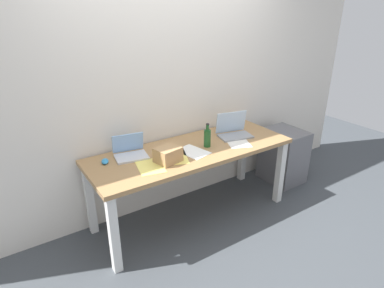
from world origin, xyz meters
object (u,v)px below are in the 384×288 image
Objects in this scene: cardboard_box at (168,155)px; laptop_left at (130,152)px; computer_mouse at (105,161)px; filing_cabinet at (283,156)px; desk at (192,158)px; beer_bottle at (207,138)px; laptop_right at (234,131)px.

laptop_left is at bearing 128.94° from cardboard_box.
computer_mouse is 2.18m from filing_cabinet.
desk is 8.56× the size of beer_bottle.
desk is 9.55× the size of cardboard_box.
computer_mouse is at bearing -178.59° from laptop_left.
filing_cabinet is (2.13, -0.15, -0.45)m from computer_mouse.
laptop_left is 1.37× the size of beer_bottle.
desk is at bearing -17.15° from laptop_left.
computer_mouse is at bearing 176.10° from filing_cabinet.
computer_mouse is (-1.34, 0.12, -0.04)m from laptop_right.
beer_bottle is 1.12× the size of cardboard_box.
desk is at bearing -175.50° from laptop_right.
cardboard_box is at bearing -11.45° from computer_mouse.
laptop_right is 0.58× the size of filing_cabinet.
computer_mouse is 0.55m from cardboard_box.
computer_mouse is at bearing 174.80° from laptop_right.
laptop_left is (-0.55, 0.17, 0.13)m from desk.
desk is at bearing -179.18° from filing_cabinet.
cardboard_box is (-0.32, -0.11, 0.16)m from desk.
computer_mouse is at bearing 168.26° from desk.
filing_cabinet is at bearing 0.82° from desk.
laptop_right is 1.34m from computer_mouse.
laptop_right is 0.40m from beer_bottle.
beer_bottle is at bearing -169.11° from laptop_right.
laptop_right reaches higher than beer_bottle.
laptop_left is 0.24m from computer_mouse.
computer_mouse is 0.48× the size of cardboard_box.
beer_bottle reaches higher than desk.
computer_mouse is at bearing 149.39° from cardboard_box.
cardboard_box is at bearing -170.53° from beer_bottle.
cardboard_box is at bearing -160.91° from desk.
computer_mouse is at bearing 168.23° from beer_bottle.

